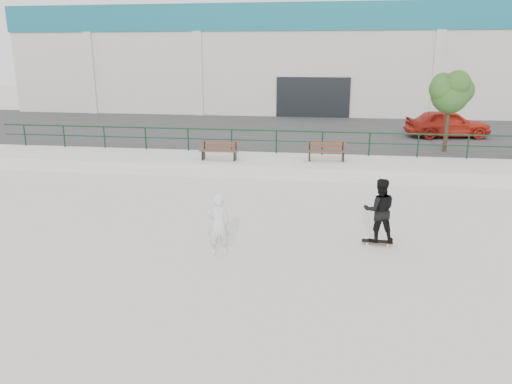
% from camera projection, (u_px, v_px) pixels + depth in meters
% --- Properties ---
extents(ground, '(120.00, 120.00, 0.00)m').
position_uv_depth(ground, '(266.00, 264.00, 11.70)').
color(ground, silver).
rests_on(ground, ground).
extents(ledge, '(30.00, 3.00, 0.50)m').
position_uv_depth(ledge, '(297.00, 166.00, 20.67)').
color(ledge, silver).
rests_on(ledge, ground).
extents(parking_strip, '(60.00, 14.00, 0.50)m').
position_uv_depth(parking_strip, '(308.00, 134.00, 28.76)').
color(parking_strip, '#323232').
rests_on(parking_strip, ground).
extents(railing, '(28.00, 0.06, 1.03)m').
position_uv_depth(railing, '(299.00, 137.00, 21.64)').
color(railing, '#12311D').
rests_on(railing, ledge).
extents(commercial_building, '(44.20, 16.33, 8.00)m').
position_uv_depth(commercial_building, '(318.00, 55.00, 40.92)').
color(commercial_building, silver).
rests_on(commercial_building, ground).
extents(bench_left, '(1.61, 0.49, 0.74)m').
position_uv_depth(bench_left, '(219.00, 151.00, 20.58)').
color(bench_left, brown).
rests_on(bench_left, ledge).
extents(bench_right, '(1.67, 0.60, 0.75)m').
position_uv_depth(bench_right, '(326.00, 152.00, 20.41)').
color(bench_right, brown).
rests_on(bench_right, ledge).
extents(tree, '(2.01, 1.79, 3.58)m').
position_uv_depth(tree, '(451.00, 91.00, 21.66)').
color(tree, '#3E2E1F').
rests_on(tree, parking_strip).
extents(red_car, '(4.44, 2.31, 1.44)m').
position_uv_depth(red_car, '(447.00, 123.00, 26.00)').
color(red_car, red).
rests_on(red_car, parking_strip).
extents(skateboard, '(0.79, 0.24, 0.09)m').
position_uv_depth(skateboard, '(377.00, 242.00, 12.85)').
color(skateboard, black).
rests_on(skateboard, ground).
extents(standing_skater, '(0.85, 0.69, 1.66)m').
position_uv_depth(standing_skater, '(379.00, 210.00, 12.62)').
color(standing_skater, black).
rests_on(standing_skater, skateboard).
extents(seated_skater, '(0.64, 0.50, 1.54)m').
position_uv_depth(seated_skater, '(218.00, 224.00, 12.04)').
color(seated_skater, silver).
rests_on(seated_skater, ground).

